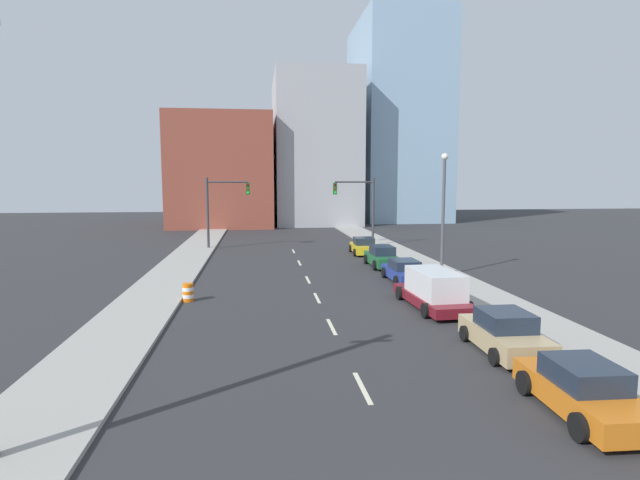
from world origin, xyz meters
The scene contains 21 objects.
sidewalk_left centered at (-8.87, 47.30, 0.08)m, with size 3.42×94.60×0.15m.
sidewalk_right centered at (8.87, 47.30, 0.08)m, with size 3.42×94.60×0.15m.
lane_stripe_at_9m centered at (0.00, 8.72, 0.00)m, with size 0.16×2.40×0.01m, color beige.
lane_stripe_at_15m centered at (0.00, 15.20, 0.00)m, with size 0.16×2.40×0.01m, color beige.
lane_stripe_at_21m centered at (0.00, 20.60, 0.00)m, with size 0.16×2.40×0.01m, color beige.
lane_stripe_at_26m centered at (0.00, 25.65, 0.00)m, with size 0.16×2.40×0.01m, color beige.
lane_stripe_at_32m centered at (0.00, 32.34, 0.00)m, with size 0.16×2.40×0.01m, color beige.
lane_stripe_at_39m centered at (0.00, 38.86, 0.00)m, with size 0.16×2.40×0.01m, color beige.
building_brick_left centered at (-8.06, 67.27, 7.65)m, with size 14.00×16.00×15.31m.
building_office_center centered at (5.42, 71.27, 10.84)m, with size 12.00×20.00×21.68m.
building_glass_right centered at (19.54, 75.27, 15.81)m, with size 13.00×20.00×31.62m.
traffic_signal_left centered at (-6.68, 41.31, 4.24)m, with size 4.01×0.35×6.61m.
traffic_signal_right centered at (6.81, 41.31, 4.24)m, with size 4.01×0.35×6.61m.
traffic_barrel centered at (-6.82, 20.69, 0.47)m, with size 0.56×0.56×0.95m.
street_lamp centered at (8.96, 25.83, 4.70)m, with size 0.44×0.44×8.08m.
sedan_orange centered at (5.55, 6.28, 0.67)m, with size 2.20×4.41×1.46m.
sedan_tan centered at (5.89, 11.27, 0.69)m, with size 2.25×4.31×1.54m.
box_truck_maroon centered at (5.50, 17.75, 0.92)m, with size 2.60×6.00×1.91m.
sedan_blue centered at (5.96, 24.32, 0.64)m, with size 2.11×4.61×1.38m.
sedan_green centered at (5.95, 29.93, 0.71)m, with size 2.06×4.57×1.55m.
sedan_yellow centered at (5.94, 36.44, 0.65)m, with size 2.28×4.30×1.43m.
Camera 1 is at (-3.08, -5.63, 6.29)m, focal length 28.00 mm.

